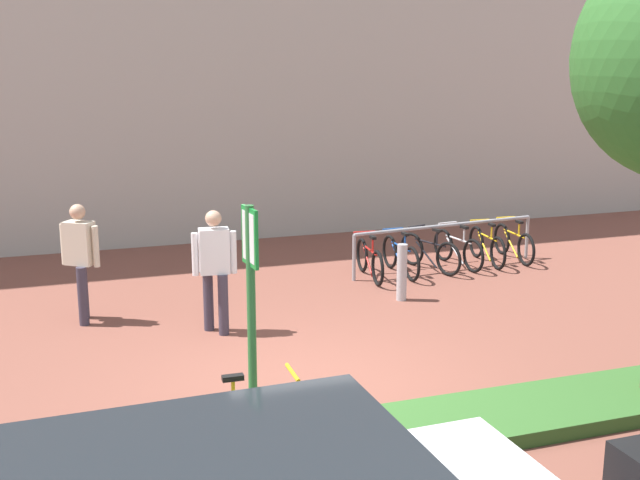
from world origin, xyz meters
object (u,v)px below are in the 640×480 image
parking_sign_post (251,300)px  person_shirt_blue (215,264)px  bike_at_sign (254,423)px  person_casual_tan (80,255)px  bike_rack_cluster (445,250)px  bollard_steel (402,272)px

parking_sign_post → person_shirt_blue: parking_sign_post is taller
bike_at_sign → person_casual_tan: 4.93m
bike_rack_cluster → person_shirt_blue: person_shirt_blue is taller
parking_sign_post → bike_rack_cluster: bearing=49.3°
bike_at_sign → bike_rack_cluster: bearing=48.7°
parking_sign_post → bollard_steel: 5.68m
parking_sign_post → person_casual_tan: parking_sign_post is taller
bike_rack_cluster → person_casual_tan: bearing=-171.3°
bike_rack_cluster → person_shirt_blue: size_ratio=2.17×
bike_rack_cluster → bollard_steel: (-1.54, -1.51, 0.10)m
bollard_steel → person_casual_tan: (-4.77, 0.54, 0.53)m
person_casual_tan → bike_at_sign: bearing=-74.4°
bike_at_sign → bike_rack_cluster: size_ratio=0.45×
bike_at_sign → person_casual_tan: person_casual_tan is taller
bike_at_sign → bike_rack_cluster: 7.56m
parking_sign_post → person_casual_tan: bearing=104.7°
bike_at_sign → person_shirt_blue: size_ratio=0.98×
parking_sign_post → bike_at_sign: (0.04, 0.16, -1.26)m
bike_rack_cluster → bollard_steel: bearing=-135.6°
bike_rack_cluster → bike_at_sign: bearing=-131.3°
bike_rack_cluster → person_shirt_blue: 5.08m
bollard_steel → bike_rack_cluster: bearing=44.4°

